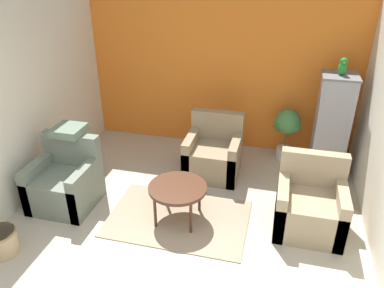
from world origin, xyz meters
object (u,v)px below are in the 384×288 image
object	(u,v)px
coffee_table	(178,190)
wicker_basket	(1,241)
armchair_right	(309,207)
armchair_left	(65,183)
parrot	(343,67)
armchair_middle	(213,155)
potted_plant	(287,127)
birdcage	(331,127)

from	to	relation	value
coffee_table	wicker_basket	distance (m)	2.00
armchair_right	wicker_basket	bearing A→B (deg)	-158.68
wicker_basket	armchair_right	bearing A→B (deg)	21.32
armchair_left	parrot	bearing A→B (deg)	26.66
armchair_middle	wicker_basket	distance (m)	2.90
coffee_table	armchair_middle	size ratio (longest dim) A/B	0.80
armchair_right	wicker_basket	size ratio (longest dim) A/B	2.49
armchair_right	armchair_middle	xyz separation A→B (m)	(-1.33, 0.94, 0.00)
armchair_middle	potted_plant	bearing A→B (deg)	33.94
coffee_table	wicker_basket	size ratio (longest dim) A/B	1.99
armchair_left	armchair_middle	xyz separation A→B (m)	(1.69, 1.20, 0.00)
armchair_left	armchair_middle	world-z (taller)	same
armchair_middle	parrot	xyz separation A→B (m)	(1.60, 0.45, 1.30)
potted_plant	coffee_table	bearing A→B (deg)	-123.05
armchair_middle	wicker_basket	world-z (taller)	armchair_middle
armchair_middle	wicker_basket	size ratio (longest dim) A/B	2.49
armchair_right	birdcage	world-z (taller)	birdcage
coffee_table	parrot	size ratio (longest dim) A/B	2.97
wicker_basket	potted_plant	bearing A→B (deg)	44.78
armchair_left	wicker_basket	bearing A→B (deg)	-101.45
birdcage	potted_plant	xyz separation A→B (m)	(-0.60, 0.23, -0.17)
potted_plant	armchair_right	bearing A→B (deg)	-78.49
armchair_middle	wicker_basket	bearing A→B (deg)	-130.73
coffee_table	parrot	world-z (taller)	parrot
parrot	potted_plant	xyz separation A→B (m)	(-0.60, 0.23, -1.04)
parrot	wicker_basket	xyz separation A→B (m)	(-3.49, -2.64, -1.44)
coffee_table	armchair_left	xyz separation A→B (m)	(-1.49, -0.03, -0.13)
potted_plant	wicker_basket	size ratio (longest dim) A/B	2.37
birdcage	wicker_basket	xyz separation A→B (m)	(-3.49, -2.64, -0.57)
armchair_right	potted_plant	xyz separation A→B (m)	(-0.33, 1.61, 0.26)
parrot	coffee_table	bearing A→B (deg)	-138.01
coffee_table	armchair_right	distance (m)	1.55
parrot	wicker_basket	world-z (taller)	parrot
parrot	armchair_middle	bearing A→B (deg)	-164.36
birdcage	armchair_middle	bearing A→B (deg)	-164.42
armchair_middle	birdcage	bearing A→B (deg)	15.58
coffee_table	armchair_right	size ratio (longest dim) A/B	0.80
armchair_right	coffee_table	bearing A→B (deg)	-171.40
birdcage	coffee_table	bearing A→B (deg)	-138.04
armchair_left	potted_plant	world-z (taller)	armchair_left
coffee_table	potted_plant	xyz separation A→B (m)	(1.20, 1.84, 0.12)
armchair_middle	parrot	distance (m)	2.11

